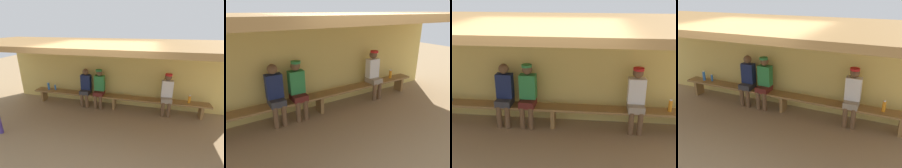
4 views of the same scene
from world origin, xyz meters
TOP-DOWN VIEW (x-y plane):
  - ground_plane at (0.00, 0.00)m, footprint 24.00×24.00m
  - back_wall at (0.00, 2.00)m, footprint 8.00×0.20m
  - dugout_roof at (0.00, 0.70)m, footprint 8.00×2.80m
  - bench at (0.00, 1.55)m, footprint 6.00×0.36m
  - player_rightmost at (-0.53, 1.55)m, footprint 0.34×0.42m
  - player_in_blue at (1.69, 1.55)m, footprint 0.34×0.42m
  - player_leftmost at (-1.03, 1.55)m, footprint 0.34×0.42m
  - water_bottle_orange at (-2.27, 1.60)m, footprint 0.06×0.06m
  - water_bottle_clear at (2.37, 1.56)m, footprint 0.08×0.08m
  - water_bottle_green at (-2.51, 1.56)m, footprint 0.08×0.08m

SIDE VIEW (x-z plane):
  - ground_plane at x=0.00m, z-range 0.00..0.00m
  - bench at x=0.00m, z-range 0.16..0.62m
  - water_bottle_orange at x=-2.27m, z-range 0.45..0.66m
  - water_bottle_clear at x=2.37m, z-range 0.45..0.71m
  - water_bottle_green at x=-2.51m, z-range 0.45..0.74m
  - player_leftmost at x=-1.03m, z-range 0.06..1.40m
  - player_rightmost at x=-0.53m, z-range 0.07..1.42m
  - player_in_blue at x=1.69m, z-range 0.07..1.42m
  - back_wall at x=0.00m, z-range 0.00..2.20m
  - dugout_roof at x=0.00m, z-range 2.20..2.32m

